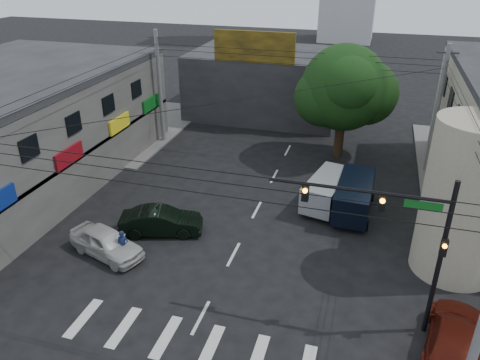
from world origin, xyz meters
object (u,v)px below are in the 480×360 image
at_px(silver_minivan, 327,192).
at_px(navy_van, 354,198).
at_px(white_compact, 106,242).
at_px(traffic_gantry, 400,229).
at_px(utility_pole_far_right, 437,111).
at_px(maroon_sedan, 455,338).
at_px(street_tree, 344,88).
at_px(dark_sedan, 161,221).
at_px(traffic_officer, 123,245).
at_px(utility_pole_far_left, 160,88).

xyz_separation_m(silver_minivan, navy_van, (1.69, -0.37, 0.06)).
height_order(white_compact, silver_minivan, silver_minivan).
height_order(traffic_gantry, utility_pole_far_right, utility_pole_far_right).
bearing_deg(white_compact, silver_minivan, -32.80).
xyz_separation_m(traffic_gantry, white_compact, (-14.32, 1.12, -4.07)).
bearing_deg(utility_pole_far_right, silver_minivan, -131.18).
xyz_separation_m(traffic_gantry, navy_van, (-2.03, 9.33, -3.77)).
xyz_separation_m(maroon_sedan, silver_minivan, (-6.39, 10.67, 0.23)).
bearing_deg(utility_pole_far_right, street_tree, 171.25).
xyz_separation_m(dark_sedan, maroon_sedan, (15.10, -4.85, -0.00)).
distance_m(dark_sedan, traffic_officer, 2.97).
distance_m(utility_pole_far_right, maroon_sedan, 18.38).
bearing_deg(street_tree, dark_sedan, -121.33).
relative_size(white_compact, silver_minivan, 0.96).
xyz_separation_m(street_tree, silver_minivan, (0.11, -8.30, -4.47)).
distance_m(utility_pole_far_left, dark_sedan, 14.89).
height_order(white_compact, traffic_officer, traffic_officer).
xyz_separation_m(utility_pole_far_left, white_compact, (4.00, -15.88, -3.84)).
height_order(dark_sedan, white_compact, dark_sedan).
xyz_separation_m(utility_pole_far_left, traffic_officer, (5.06, -15.97, -3.77)).
bearing_deg(traffic_officer, utility_pole_far_right, 29.71).
distance_m(maroon_sedan, navy_van, 11.33).
height_order(utility_pole_far_left, dark_sedan, utility_pole_far_left).
distance_m(utility_pole_far_left, maroon_sedan, 27.91).
xyz_separation_m(street_tree, traffic_gantry, (3.82, -18.00, -0.64)).
bearing_deg(traffic_officer, navy_van, 21.11).
relative_size(white_compact, maroon_sedan, 0.86).
bearing_deg(silver_minivan, traffic_officer, 144.74).
bearing_deg(white_compact, street_tree, -13.63).
height_order(dark_sedan, traffic_officer, traffic_officer).
bearing_deg(utility_pole_far_left, silver_minivan, -26.56).
xyz_separation_m(utility_pole_far_right, navy_van, (-4.70, -7.67, -3.54)).
height_order(traffic_gantry, traffic_officer, traffic_gantry).
bearing_deg(silver_minivan, utility_pole_far_right, -28.67).
xyz_separation_m(maroon_sedan, navy_van, (-4.70, 10.30, 0.29)).
bearing_deg(utility_pole_far_left, traffic_gantry, -42.86).
height_order(traffic_gantry, navy_van, traffic_gantry).
distance_m(white_compact, maroon_sedan, 17.13).
xyz_separation_m(maroon_sedan, traffic_officer, (-15.94, 2.00, 0.07)).
bearing_deg(silver_minivan, traffic_gantry, -146.54).
relative_size(utility_pole_far_left, white_compact, 1.92).
bearing_deg(dark_sedan, utility_pole_far_right, -65.83).
distance_m(traffic_gantry, maroon_sedan, 4.96).
xyz_separation_m(utility_pole_far_left, navy_van, (16.30, -7.67, -3.54)).
bearing_deg(utility_pole_far_right, navy_van, -121.51).
xyz_separation_m(dark_sedan, silver_minivan, (8.71, 5.82, 0.23)).
relative_size(street_tree, silver_minivan, 1.75).
height_order(street_tree, navy_van, street_tree).
height_order(street_tree, utility_pole_far_right, utility_pole_far_right).
bearing_deg(traffic_gantry, traffic_officer, 175.55).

